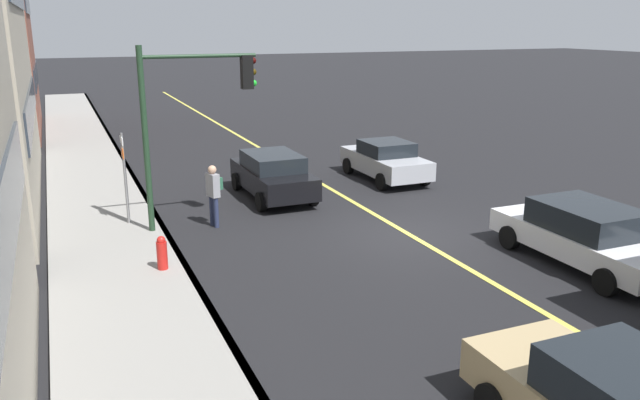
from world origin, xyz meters
TOP-DOWN VIEW (x-y plane):
  - ground at (0.00, 0.00)m, footprint 200.00×200.00m
  - sidewalk_slab at (0.00, 7.59)m, footprint 80.00×3.03m
  - curb_edge at (0.00, 6.15)m, footprint 80.00×0.16m
  - lane_stripe_center at (0.00, 0.00)m, footprint 80.00×0.16m
  - car_black at (5.07, 2.18)m, footprint 4.21×1.92m
  - car_silver at (5.83, -2.43)m, footprint 4.11×1.92m
  - car_white at (-3.53, -2.71)m, footprint 4.74×2.05m
  - pedestrian_with_backpack at (2.77, 4.70)m, footprint 0.46×0.44m
  - traffic_light_mast at (2.63, 5.25)m, footprint 0.28×3.15m
  - street_sign_post at (3.58, 6.98)m, footprint 0.60×0.08m
  - fire_hydrant at (-0.31, 6.67)m, footprint 0.24×0.24m

SIDE VIEW (x-z plane):
  - ground at x=0.00m, z-range 0.00..0.00m
  - lane_stripe_center at x=0.00m, z-range 0.00..0.01m
  - sidewalk_slab at x=0.00m, z-range 0.00..0.15m
  - curb_edge at x=0.00m, z-range 0.00..0.15m
  - fire_hydrant at x=-0.31m, z-range 0.00..0.94m
  - car_silver at x=5.83m, z-range 0.01..1.45m
  - car_white at x=-3.53m, z-range 0.02..1.49m
  - car_black at x=5.07m, z-range 0.04..1.52m
  - pedestrian_with_backpack at x=2.77m, z-range 0.16..1.93m
  - street_sign_post at x=3.58m, z-range 0.25..2.95m
  - traffic_light_mast at x=2.63m, z-range 0.92..5.96m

